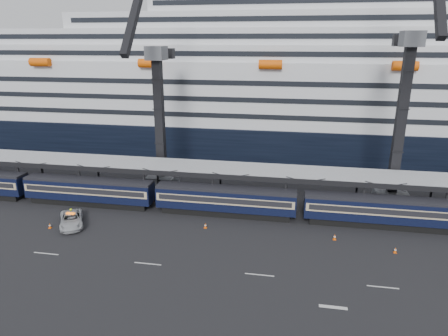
% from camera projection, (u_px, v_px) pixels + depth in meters
% --- Properties ---
extents(ground, '(260.00, 260.00, 0.00)m').
position_uv_depth(ground, '(281.00, 257.00, 44.12)').
color(ground, black).
rests_on(ground, ground).
extents(lane_markings, '(111.00, 4.27, 0.02)m').
position_uv_depth(lane_markings, '(365.00, 293.00, 37.84)').
color(lane_markings, beige).
rests_on(lane_markings, ground).
extents(train, '(133.05, 3.00, 4.05)m').
position_uv_depth(train, '(250.00, 201.00, 53.60)').
color(train, black).
rests_on(train, ground).
extents(canopy, '(130.00, 6.25, 5.53)m').
position_uv_depth(canopy, '(287.00, 172.00, 55.62)').
color(canopy, gray).
rests_on(canopy, ground).
extents(cruise_ship, '(214.09, 28.84, 34.00)m').
position_uv_depth(cruise_ship, '(288.00, 93.00, 83.60)').
color(cruise_ship, black).
rests_on(cruise_ship, ground).
extents(crane_dark_near, '(4.50, 17.75, 35.08)m').
position_uv_depth(crane_dark_near, '(158.00, 115.00, 61.26)').
color(crane_dark_near, '#45474C').
rests_on(crane_dark_near, ground).
extents(crane_dark_mid, '(4.50, 18.24, 39.64)m').
position_uv_depth(crane_dark_mid, '(402.00, 114.00, 53.97)').
color(crane_dark_mid, '#45474C').
rests_on(crane_dark_mid, ground).
extents(pickup_truck, '(5.30, 6.48, 1.64)m').
position_uv_depth(pickup_truck, '(71.00, 220.00, 51.26)').
color(pickup_truck, '#A3A5AA').
rests_on(pickup_truck, ground).
extents(worker, '(0.74, 0.73, 1.73)m').
position_uv_depth(worker, '(72.00, 215.00, 52.69)').
color(worker, '#D0FB0D').
rests_on(worker, ground).
extents(traffic_cone_b, '(0.36, 0.36, 0.71)m').
position_uv_depth(traffic_cone_b, '(50.00, 226.00, 50.71)').
color(traffic_cone_b, '#E75307').
rests_on(traffic_cone_b, ground).
extents(traffic_cone_c, '(0.36, 0.36, 0.72)m').
position_uv_depth(traffic_cone_c, '(205.00, 225.00, 50.74)').
color(traffic_cone_c, '#E75307').
rests_on(traffic_cone_c, ground).
extents(traffic_cone_d, '(0.39, 0.39, 0.78)m').
position_uv_depth(traffic_cone_d, '(335.00, 237.00, 47.76)').
color(traffic_cone_d, '#E75307').
rests_on(traffic_cone_d, ground).
extents(traffic_cone_e, '(0.34, 0.34, 0.69)m').
position_uv_depth(traffic_cone_e, '(395.00, 250.00, 44.83)').
color(traffic_cone_e, '#E75307').
rests_on(traffic_cone_e, ground).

